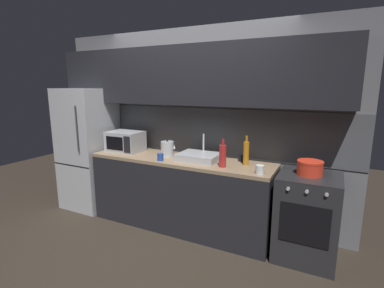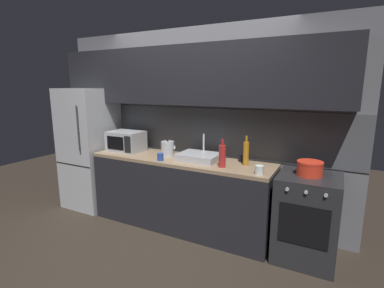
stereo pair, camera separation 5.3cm
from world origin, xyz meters
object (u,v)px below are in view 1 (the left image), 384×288
at_px(refrigerator, 89,148).
at_px(mug_blue, 160,157).
at_px(wine_bottle_amber, 246,153).
at_px(mug_dark, 242,158).
at_px(microwave, 125,141).
at_px(kettle, 167,149).
at_px(mug_clear, 260,170).
at_px(wine_bottle_red, 223,156).
at_px(cooking_pot, 310,168).
at_px(oven_range, 307,217).

xyz_separation_m(refrigerator, mug_blue, (1.39, -0.20, 0.07)).
xyz_separation_m(wine_bottle_amber, mug_dark, (-0.09, 0.13, -0.10)).
distance_m(microwave, mug_blue, 0.74).
bearing_deg(kettle, refrigerator, -178.71).
height_order(refrigerator, kettle, refrigerator).
bearing_deg(mug_dark, wine_bottle_amber, -56.79).
bearing_deg(kettle, wine_bottle_amber, 2.62).
bearing_deg(kettle, mug_blue, -79.64).
distance_m(kettle, wine_bottle_amber, 1.01).
relative_size(wine_bottle_amber, mug_clear, 3.72).
distance_m(kettle, wine_bottle_red, 0.82).
height_order(refrigerator, cooking_pot, refrigerator).
relative_size(wine_bottle_red, mug_clear, 3.50).
distance_m(microwave, kettle, 0.66).
bearing_deg(kettle, cooking_pot, -1.03).
relative_size(kettle, mug_blue, 2.43).
bearing_deg(oven_range, wine_bottle_amber, 173.56).
bearing_deg(wine_bottle_red, mug_blue, -174.29).
relative_size(kettle, mug_clear, 2.36).
bearing_deg(mug_dark, refrigerator, -174.79).
distance_m(refrigerator, mug_clear, 2.58).
relative_size(microwave, wine_bottle_red, 1.46).
distance_m(mug_clear, cooking_pot, 0.49).
height_order(wine_bottle_amber, cooking_pot, wine_bottle_amber).
height_order(refrigerator, mug_clear, refrigerator).
height_order(oven_range, mug_clear, mug_clear).
bearing_deg(wine_bottle_red, microwave, 174.39).
bearing_deg(oven_range, refrigerator, 179.98).
bearing_deg(wine_bottle_red, refrigerator, 176.65).
height_order(kettle, wine_bottle_red, wine_bottle_red).
xyz_separation_m(oven_range, kettle, (-1.70, 0.03, 0.54)).
bearing_deg(refrigerator, kettle, 1.29).
bearing_deg(wine_bottle_red, wine_bottle_amber, 44.83).
bearing_deg(microwave, oven_range, -0.48).
xyz_separation_m(refrigerator, mug_dark, (2.27, 0.21, 0.07)).
xyz_separation_m(oven_range, microwave, (-2.36, 0.02, 0.58)).
distance_m(wine_bottle_amber, mug_clear, 0.36).
xyz_separation_m(wine_bottle_red, mug_clear, (0.43, -0.07, -0.08)).
height_order(refrigerator, microwave, refrigerator).
xyz_separation_m(mug_blue, cooking_pot, (1.64, 0.20, 0.03)).
height_order(mug_dark, cooking_pot, cooking_pot).
distance_m(kettle, cooking_pot, 1.69).
xyz_separation_m(kettle, wine_bottle_red, (0.80, -0.16, 0.03)).
distance_m(kettle, mug_blue, 0.24).
bearing_deg(refrigerator, mug_clear, -4.29).
relative_size(kettle, wine_bottle_red, 0.68).
xyz_separation_m(refrigerator, cooking_pot, (3.03, 0.00, 0.10)).
xyz_separation_m(oven_range, wine_bottle_amber, (-0.69, 0.08, 0.59)).
bearing_deg(mug_clear, refrigerator, 175.71).
height_order(microwave, mug_clear, microwave).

